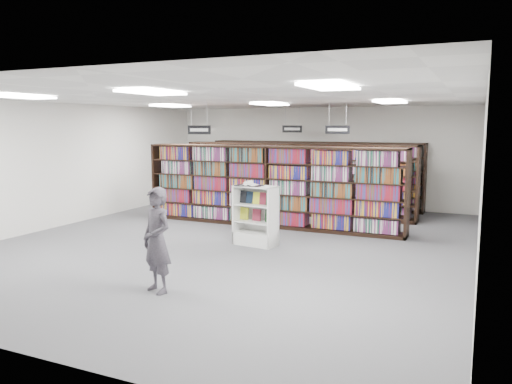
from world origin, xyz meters
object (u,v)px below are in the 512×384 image
at_px(open_book, 249,184).
at_px(shopper, 157,240).
at_px(bookshelf_row_near, 270,186).
at_px(endcap_display, 256,224).

distance_m(open_book, shopper, 3.48).
xyz_separation_m(bookshelf_row_near, open_book, (0.39, -2.10, 0.30)).
relative_size(endcap_display, open_book, 2.28).
xyz_separation_m(endcap_display, open_book, (-0.14, -0.08, 0.89)).
bearing_deg(open_book, shopper, -90.07).
height_order(endcap_display, shopper, shopper).
distance_m(bookshelf_row_near, shopper, 5.56).
height_order(open_book, shopper, shopper).
bearing_deg(endcap_display, bookshelf_row_near, 112.59).
height_order(endcap_display, open_book, open_book).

